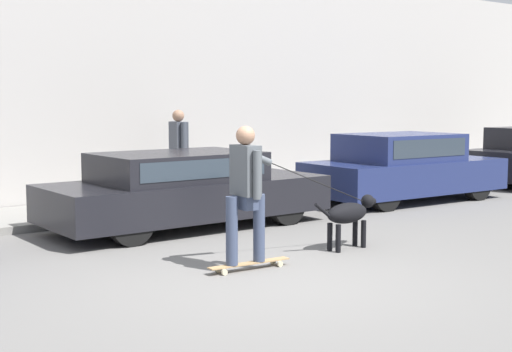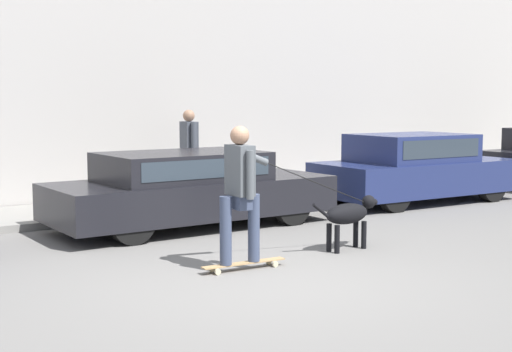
{
  "view_description": "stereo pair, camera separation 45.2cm",
  "coord_description": "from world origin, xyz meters",
  "px_view_note": "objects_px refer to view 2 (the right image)",
  "views": [
    {
      "loc": [
        -4.71,
        -6.08,
        1.95
      ],
      "look_at": [
        0.87,
        1.51,
        0.95
      ],
      "focal_mm": 50.0,
      "sensor_mm": 36.0,
      "label": 1
    },
    {
      "loc": [
        -4.33,
        -6.34,
        1.95
      ],
      "look_at": [
        0.87,
        1.51,
        0.95
      ],
      "focal_mm": 50.0,
      "sensor_mm": 36.0,
      "label": 2
    }
  ],
  "objects_px": {
    "dog": "(349,215)",
    "pedestrian_with_bag": "(189,149)",
    "skateboarder": "(241,188)",
    "parked_car_2": "(415,169)",
    "parked_car_1": "(189,189)"
  },
  "relations": [
    {
      "from": "dog",
      "to": "pedestrian_with_bag",
      "type": "distance_m",
      "value": 4.94
    },
    {
      "from": "pedestrian_with_bag",
      "to": "skateboarder",
      "type": "bearing_deg",
      "value": 77.25
    },
    {
      "from": "dog",
      "to": "skateboarder",
      "type": "bearing_deg",
      "value": -178.35
    },
    {
      "from": "dog",
      "to": "skateboarder",
      "type": "distance_m",
      "value": 1.86
    },
    {
      "from": "parked_car_2",
      "to": "skateboarder",
      "type": "bearing_deg",
      "value": -151.95
    },
    {
      "from": "skateboarder",
      "to": "pedestrian_with_bag",
      "type": "xyz_separation_m",
      "value": [
        2.06,
        5.07,
        0.08
      ]
    },
    {
      "from": "parked_car_2",
      "to": "dog",
      "type": "height_order",
      "value": "parked_car_2"
    },
    {
      "from": "parked_car_2",
      "to": "pedestrian_with_bag",
      "type": "height_order",
      "value": "pedestrian_with_bag"
    },
    {
      "from": "parked_car_1",
      "to": "skateboarder",
      "type": "bearing_deg",
      "value": -107.76
    },
    {
      "from": "dog",
      "to": "parked_car_2",
      "type": "bearing_deg",
      "value": 29.7
    },
    {
      "from": "parked_car_1",
      "to": "dog",
      "type": "xyz_separation_m",
      "value": [
        0.94,
        -2.65,
        -0.13
      ]
    },
    {
      "from": "parked_car_2",
      "to": "skateboarder",
      "type": "height_order",
      "value": "skateboarder"
    },
    {
      "from": "dog",
      "to": "pedestrian_with_bag",
      "type": "xyz_separation_m",
      "value": [
        0.27,
        4.89,
        0.57
      ]
    },
    {
      "from": "parked_car_1",
      "to": "dog",
      "type": "bearing_deg",
      "value": -71.59
    },
    {
      "from": "parked_car_1",
      "to": "parked_car_2",
      "type": "distance_m",
      "value": 4.91
    }
  ]
}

